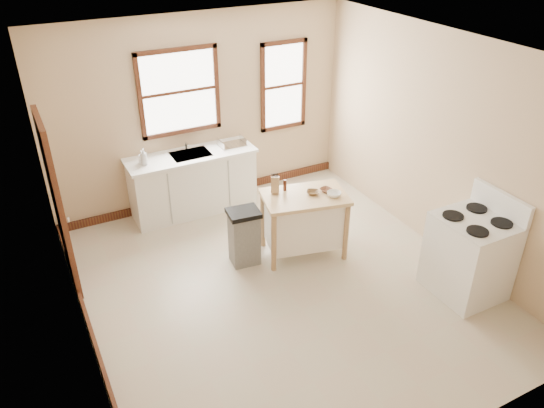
# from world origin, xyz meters

# --- Properties ---
(floor) EXTENTS (5.00, 5.00, 0.00)m
(floor) POSITION_xyz_m (0.00, 0.00, 0.00)
(floor) COLOR #BBB094
(floor) RESTS_ON ground
(ceiling) EXTENTS (5.00, 5.00, 0.00)m
(ceiling) POSITION_xyz_m (0.00, 0.00, 2.80)
(ceiling) COLOR white
(ceiling) RESTS_ON ground
(wall_back) EXTENTS (4.50, 0.04, 2.80)m
(wall_back) POSITION_xyz_m (0.00, 2.50, 1.40)
(wall_back) COLOR tan
(wall_back) RESTS_ON ground
(wall_left) EXTENTS (0.04, 5.00, 2.80)m
(wall_left) POSITION_xyz_m (-2.25, 0.00, 1.40)
(wall_left) COLOR tan
(wall_left) RESTS_ON ground
(wall_right) EXTENTS (0.04, 5.00, 2.80)m
(wall_right) POSITION_xyz_m (2.25, 0.00, 1.40)
(wall_right) COLOR tan
(wall_right) RESTS_ON ground
(window_main) EXTENTS (1.17, 0.06, 1.22)m
(window_main) POSITION_xyz_m (-0.30, 2.48, 1.75)
(window_main) COLOR #3B1510
(window_main) RESTS_ON wall_back
(window_side) EXTENTS (0.77, 0.06, 1.37)m
(window_side) POSITION_xyz_m (1.35, 2.48, 1.60)
(window_side) COLOR #3B1510
(window_side) RESTS_ON wall_back
(door_left) EXTENTS (0.06, 0.90, 2.10)m
(door_left) POSITION_xyz_m (-2.21, 1.30, 1.05)
(door_left) COLOR #3B1510
(door_left) RESTS_ON ground
(baseboard_back) EXTENTS (4.50, 0.04, 0.12)m
(baseboard_back) POSITION_xyz_m (0.00, 2.47, 0.06)
(baseboard_back) COLOR #3B1510
(baseboard_back) RESTS_ON ground
(baseboard_left) EXTENTS (0.04, 5.00, 0.12)m
(baseboard_left) POSITION_xyz_m (-2.22, 0.00, 0.06)
(baseboard_left) COLOR #3B1510
(baseboard_left) RESTS_ON ground
(sink_counter) EXTENTS (1.86, 0.62, 0.92)m
(sink_counter) POSITION_xyz_m (-0.30, 2.20, 0.46)
(sink_counter) COLOR white
(sink_counter) RESTS_ON ground
(faucet) EXTENTS (0.03, 0.03, 0.22)m
(faucet) POSITION_xyz_m (-0.30, 2.38, 1.03)
(faucet) COLOR silver
(faucet) RESTS_ON sink_counter
(soap_bottle_a) EXTENTS (0.12, 0.12, 0.24)m
(soap_bottle_a) POSITION_xyz_m (-0.98, 2.15, 1.04)
(soap_bottle_a) COLOR #B2B2B2
(soap_bottle_a) RESTS_ON sink_counter
(soap_bottle_b) EXTENTS (0.11, 0.11, 0.19)m
(soap_bottle_b) POSITION_xyz_m (-0.99, 2.20, 1.02)
(soap_bottle_b) COLOR #B2B2B2
(soap_bottle_b) RESTS_ON sink_counter
(dish_rack) EXTENTS (0.46, 0.41, 0.10)m
(dish_rack) POSITION_xyz_m (0.35, 2.20, 0.97)
(dish_rack) COLOR silver
(dish_rack) RESTS_ON sink_counter
(kitchen_island) EXTENTS (1.17, 0.89, 0.86)m
(kitchen_island) POSITION_xyz_m (0.59, 0.49, 0.43)
(kitchen_island) COLOR #DCB981
(kitchen_island) RESTS_ON ground
(knife_block) EXTENTS (0.14, 0.14, 0.20)m
(knife_block) POSITION_xyz_m (0.29, 0.73, 0.96)
(knife_block) COLOR tan
(knife_block) RESTS_ON kitchen_island
(pepper_grinder) EXTENTS (0.05, 0.05, 0.15)m
(pepper_grinder) POSITION_xyz_m (0.43, 0.72, 0.93)
(pepper_grinder) COLOR #441E12
(pepper_grinder) RESTS_ON kitchen_island
(bowl_a) EXTENTS (0.22, 0.22, 0.04)m
(bowl_a) POSITION_xyz_m (0.69, 0.48, 0.88)
(bowl_a) COLOR brown
(bowl_a) RESTS_ON kitchen_island
(bowl_b) EXTENTS (0.18, 0.18, 0.04)m
(bowl_b) POSITION_xyz_m (0.88, 0.46, 0.88)
(bowl_b) COLOR brown
(bowl_b) RESTS_ON kitchen_island
(bowl_c) EXTENTS (0.21, 0.21, 0.06)m
(bowl_c) POSITION_xyz_m (0.89, 0.30, 0.89)
(bowl_c) COLOR white
(bowl_c) RESTS_ON kitchen_island
(trash_bin) EXTENTS (0.42, 0.37, 0.76)m
(trash_bin) POSITION_xyz_m (-0.19, 0.65, 0.38)
(trash_bin) COLOR gray
(trash_bin) RESTS_ON ground
(gas_stove) EXTENTS (0.79, 0.80, 1.25)m
(gas_stove) POSITION_xyz_m (1.88, -1.07, 0.62)
(gas_stove) COLOR white
(gas_stove) RESTS_ON ground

